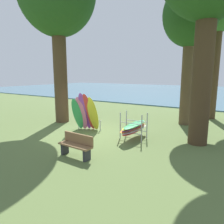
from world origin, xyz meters
TOP-DOWN VIEW (x-y plane):
  - ground_plane at (0.00, 0.00)m, footprint 80.00×80.00m
  - lake_water at (0.00, 28.51)m, footprint 80.00×36.00m
  - tree_mid_behind at (3.64, 4.70)m, footprint 3.09×3.09m
  - leaning_board_pile at (-0.43, 0.30)m, footprint 1.58×1.22m
  - board_storage_rack at (2.34, 0.48)m, footprint 1.15×2.13m
  - park_bench at (1.54, -2.63)m, footprint 1.42×0.47m

SIDE VIEW (x-z plane):
  - ground_plane at x=0.00m, z-range 0.00..0.00m
  - lake_water at x=0.00m, z-range 0.00..0.10m
  - park_bench at x=1.54m, z-range 0.03..0.88m
  - board_storage_rack at x=2.34m, z-range -0.07..1.18m
  - leaning_board_pile at x=-0.43m, z-range -0.08..2.01m
  - tree_mid_behind at x=3.64m, z-range 2.05..10.11m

